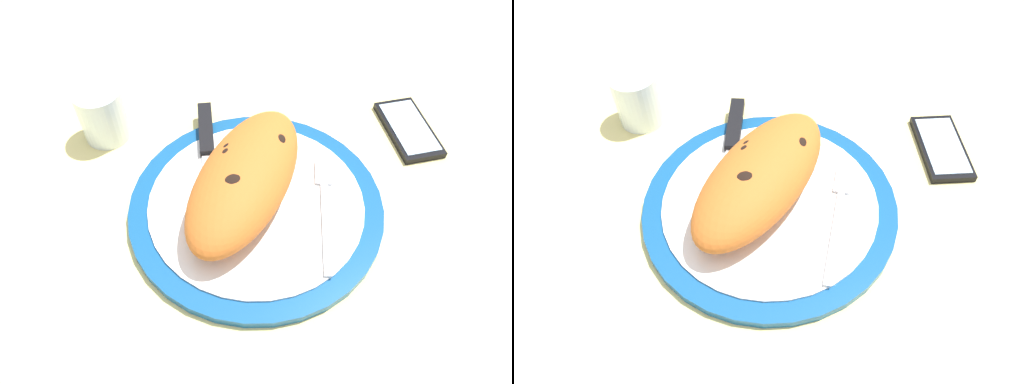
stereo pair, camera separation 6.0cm
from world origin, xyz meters
The scene contains 7 objects.
ground_plane centered at (0.00, 0.00, -1.50)cm, with size 150.00×150.00×3.00cm, color #E5D684.
plate centered at (0.00, 0.00, 0.73)cm, with size 32.65×32.65×1.54cm.
calzone centered at (0.99, 1.47, 4.94)cm, with size 26.96×17.86×6.76cm.
fork centered at (0.28, -8.74, 1.74)cm, with size 17.67×2.31×0.40cm.
knife centered at (9.25, 7.66, 2.03)cm, with size 22.72×6.06×1.20cm.
smartphone centered at (16.09, -21.39, 0.56)cm, with size 13.59×9.54×1.16cm.
water_glass centered at (11.97, 22.84, 3.50)cm, with size 6.64×6.64×8.02cm.
Camera 2 is at (-36.30, -8.92, 50.36)cm, focal length 33.73 mm.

